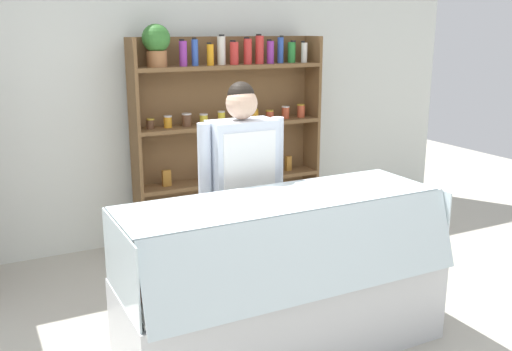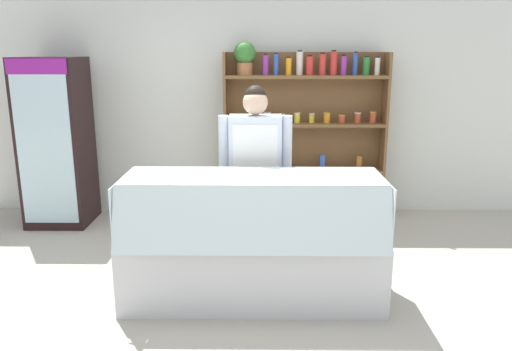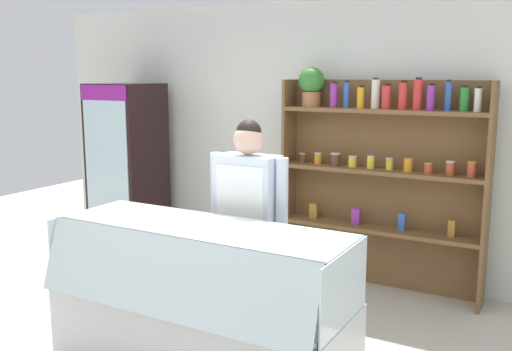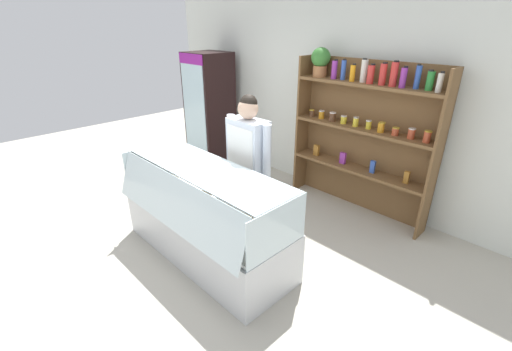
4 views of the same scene
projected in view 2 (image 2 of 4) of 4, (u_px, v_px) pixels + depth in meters
ground_plane at (245, 293)px, 4.12m from camera, size 12.00×12.00×0.00m
back_wall at (250, 101)px, 6.02m from camera, size 6.80×0.10×2.70m
drinks_fridge at (57, 143)px, 5.62m from camera, size 0.67×0.66×1.88m
shelving_unit at (300, 121)px, 5.80m from camera, size 1.86×0.29×2.04m
deli_display_case at (252, 261)px, 4.00m from camera, size 2.04×0.82×1.01m
shop_clerk at (255, 162)px, 4.43m from camera, size 0.65×0.25×1.66m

